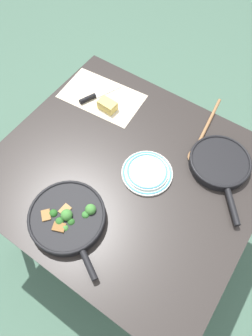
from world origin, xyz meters
The scene contains 9 objects.
ground_plane centered at (0.00, 0.00, 0.00)m, with size 14.00×14.00×0.00m, color #476B56.
dining_table_red centered at (0.00, 0.00, 0.67)m, with size 1.10×0.99×0.75m.
skillet_broccoli centered at (-0.06, -0.31, 0.77)m, with size 0.38×0.30×0.07m.
skillet_eggs centered at (0.31, 0.24, 0.77)m, with size 0.32×0.36×0.04m.
wooden_spoon centered at (0.19, 0.34, 0.76)m, with size 0.07×0.40×0.02m.
parchment_sheet centered at (-0.34, 0.28, 0.75)m, with size 0.41×0.26×0.00m.
grater_knife centered at (-0.36, 0.25, 0.76)m, with size 0.11×0.22×0.02m.
cheese_block centered at (-0.27, 0.23, 0.77)m, with size 0.09×0.06×0.05m.
dinner_plate_stack centered at (0.08, 0.04, 0.76)m, with size 0.22×0.22×0.03m.
Camera 1 is at (0.35, -0.51, 1.86)m, focal length 32.00 mm.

